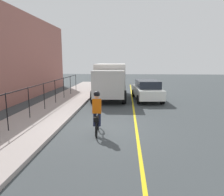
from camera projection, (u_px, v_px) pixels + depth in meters
ground_plane at (101, 128)px, 9.58m from camera, size 80.00×80.00×0.00m
lane_line_centre at (136, 129)px, 9.47m from camera, size 36.00×0.12×0.01m
sidewalk at (29, 125)px, 9.80m from camera, size 40.00×3.20×0.15m
iron_fence at (28, 95)px, 10.59m from camera, size 19.94×0.04×1.60m
cyclist_lead at (97, 113)px, 8.71m from camera, size 1.71×0.38×1.83m
patrol_sedan at (147, 90)px, 16.24m from camera, size 4.54×2.24×1.58m
box_truck_background at (110, 79)px, 17.36m from camera, size 6.77×2.67×2.78m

